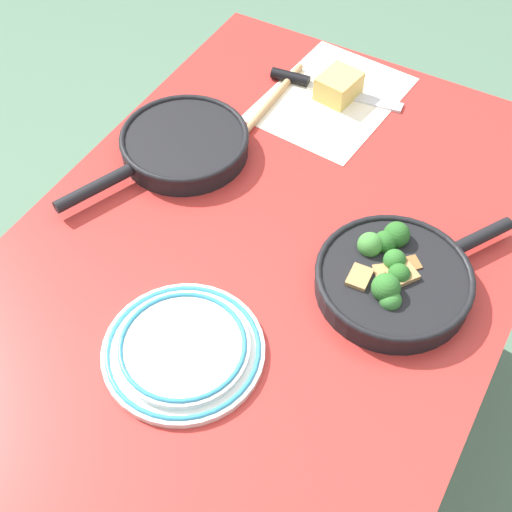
# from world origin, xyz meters

# --- Properties ---
(ground_plane) EXTENTS (14.00, 14.00, 0.00)m
(ground_plane) POSITION_xyz_m (0.00, 0.00, 0.00)
(ground_plane) COLOR #51755B
(dining_table_red) EXTENTS (1.30, 0.85, 0.76)m
(dining_table_red) POSITION_xyz_m (0.00, 0.00, 0.68)
(dining_table_red) COLOR #B72D28
(dining_table_red) RESTS_ON ground_plane
(skillet_broccoli) EXTENTS (0.35, 0.27, 0.08)m
(skillet_broccoli) POSITION_xyz_m (0.07, -0.22, 0.79)
(skillet_broccoli) COLOR black
(skillet_broccoli) RESTS_ON dining_table_red
(skillet_eggs) EXTENTS (0.39, 0.25, 0.05)m
(skillet_eggs) POSITION_xyz_m (0.17, 0.26, 0.78)
(skillet_eggs) COLOR black
(skillet_eggs) RESTS_ON dining_table_red
(wooden_spoon) EXTENTS (0.38, 0.04, 0.02)m
(wooden_spoon) POSITION_xyz_m (0.29, 0.18, 0.77)
(wooden_spoon) COLOR tan
(wooden_spoon) RESTS_ON dining_table_red
(parchment_sheet) EXTENTS (0.35, 0.28, 0.00)m
(parchment_sheet) POSITION_xyz_m (0.47, 0.08, 0.76)
(parchment_sheet) COLOR silver
(parchment_sheet) RESTS_ON dining_table_red
(grater_knife) EXTENTS (0.06, 0.29, 0.02)m
(grater_knife) POSITION_xyz_m (0.48, 0.13, 0.77)
(grater_knife) COLOR silver
(grater_knife) RESTS_ON dining_table_red
(cheese_block) EXTENTS (0.10, 0.08, 0.05)m
(cheese_block) POSITION_xyz_m (0.48, 0.07, 0.79)
(cheese_block) COLOR #E0C15B
(cheese_block) RESTS_ON dining_table_red
(dinner_plate_stack) EXTENTS (0.26, 0.26, 0.03)m
(dinner_plate_stack) POSITION_xyz_m (-0.21, 0.01, 0.77)
(dinner_plate_stack) COLOR silver
(dinner_plate_stack) RESTS_ON dining_table_red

